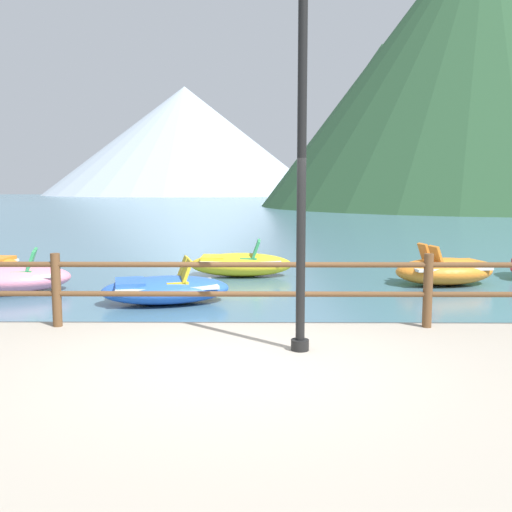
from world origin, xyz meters
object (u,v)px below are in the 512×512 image
object	(u,v)px
pedal_boat_6	(165,289)
lamp_post	(302,97)
pedal_boat_2	(241,264)
pedal_boat_5	(445,270)
pedal_boat_4	(14,278)

from	to	relation	value
pedal_boat_6	lamp_post	bearing A→B (deg)	-63.63
pedal_boat_2	pedal_boat_5	xyz separation A→B (m)	(4.62, -1.15, 0.01)
pedal_boat_5	pedal_boat_6	distance (m)	6.30
pedal_boat_4	pedal_boat_2	bearing A→B (deg)	25.26
pedal_boat_5	pedal_boat_4	bearing A→B (deg)	-173.62
pedal_boat_5	pedal_boat_6	world-z (taller)	pedal_boat_5
pedal_boat_4	pedal_boat_5	bearing A→B (deg)	6.38
pedal_boat_2	pedal_boat_5	size ratio (longest dim) A/B	1.01
pedal_boat_2	pedal_boat_5	world-z (taller)	pedal_boat_5
pedal_boat_6	pedal_boat_2	bearing A→B (deg)	68.59
lamp_post	pedal_boat_5	world-z (taller)	lamp_post
pedal_boat_2	pedal_boat_4	size ratio (longest dim) A/B	0.97
pedal_boat_2	pedal_boat_4	bearing A→B (deg)	-154.74
pedal_boat_6	pedal_boat_4	bearing A→B (deg)	161.30
pedal_boat_4	lamp_post	bearing A→B (deg)	-45.37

